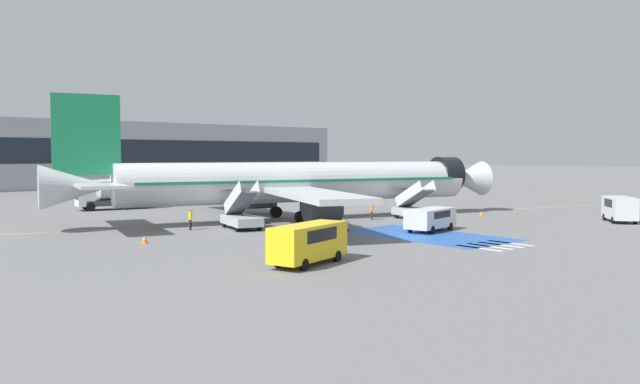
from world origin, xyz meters
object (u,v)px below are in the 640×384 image
object	(u,v)px
traffic_cone_1	(481,214)
traffic_cone_0	(439,210)
service_van_2	(430,217)
ground_crew_0	(372,210)
terminal_building	(36,154)
service_van_0	(308,241)
boarding_stairs_forward	(414,209)
fuel_tanker	(117,194)
ground_crew_1	(190,218)
boarding_stairs_aft	(241,217)
service_van_1	(620,207)
baggage_cart	(333,227)
traffic_cone_2	(145,239)
airliner	(297,183)

from	to	relation	value
traffic_cone_1	traffic_cone_0	bearing A→B (deg)	95.00
traffic_cone_0	traffic_cone_1	size ratio (longest dim) A/B	1.27
service_van_2	traffic_cone_0	size ratio (longest dim) A/B	8.25
ground_crew_0	terminal_building	size ratio (longest dim) A/B	0.01
terminal_building	ground_crew_0	bearing A→B (deg)	-83.39
service_van_0	ground_crew_0	distance (m)	24.66
boarding_stairs_forward	fuel_tanker	bearing A→B (deg)	134.40
fuel_tanker	terminal_building	bearing A→B (deg)	1.70
traffic_cone_1	ground_crew_1	bearing A→B (deg)	163.46
traffic_cone_0	ground_crew_0	bearing A→B (deg)	-177.31
boarding_stairs_forward	service_van_2	world-z (taller)	boarding_stairs_forward
traffic_cone_1	ground_crew_0	bearing A→B (deg)	157.25
boarding_stairs_forward	terminal_building	size ratio (longest dim) A/B	0.04
traffic_cone_0	terminal_building	world-z (taller)	terminal_building
ground_crew_0	ground_crew_1	bearing A→B (deg)	133.79
boarding_stairs_aft	fuel_tanker	size ratio (longest dim) A/B	0.63
boarding_stairs_forward	service_van_1	world-z (taller)	boarding_stairs_forward
baggage_cart	traffic_cone_2	xyz separation A→B (m)	(-14.80, 2.81, 0.02)
service_van_0	ground_crew_0	xyz separation A→B (m)	(19.62, 14.94, -0.41)
traffic_cone_1	terminal_building	world-z (taller)	terminal_building
service_van_1	boarding_stairs_forward	bearing A→B (deg)	-177.84
boarding_stairs_aft	traffic_cone_2	world-z (taller)	boarding_stairs_aft
service_van_1	fuel_tanker	bearing A→B (deg)	174.57
ground_crew_1	terminal_building	distance (m)	73.46
baggage_cart	traffic_cone_2	size ratio (longest dim) A/B	5.45
service_van_0	traffic_cone_2	bearing A→B (deg)	-3.24
fuel_tanker	traffic_cone_0	world-z (taller)	fuel_tanker
airliner	fuel_tanker	bearing A→B (deg)	-145.74
traffic_cone_1	traffic_cone_2	world-z (taller)	traffic_cone_2
service_van_2	service_van_1	bearing A→B (deg)	57.61
airliner	service_van_0	xyz separation A→B (m)	(-14.13, -19.33, -2.19)
airliner	traffic_cone_2	size ratio (longest dim) A/B	80.30
ground_crew_0	boarding_stairs_aft	bearing A→B (deg)	138.71
service_van_2	traffic_cone_2	world-z (taller)	service_van_2
traffic_cone_0	traffic_cone_1	bearing A→B (deg)	-85.00
airliner	traffic_cone_0	xyz separation A→B (m)	(15.88, -3.90, -3.20)
ground_crew_0	traffic_cone_2	size ratio (longest dim) A/B	2.98
terminal_building	ground_crew_1	bearing A→B (deg)	-96.37
traffic_cone_0	traffic_cone_2	size ratio (longest dim) A/B	1.20
service_van_2	ground_crew_0	distance (m)	9.64
ground_crew_0	terminal_building	xyz separation A→B (m)	(-8.87, 76.54, 5.28)
service_van_0	traffic_cone_0	world-z (taller)	service_van_0
airliner	traffic_cone_1	world-z (taller)	airliner
service_van_0	boarding_stairs_forward	bearing A→B (deg)	-78.93
boarding_stairs_forward	traffic_cone_2	world-z (taller)	boarding_stairs_forward
boarding_stairs_forward	boarding_stairs_aft	xyz separation A→B (m)	(-16.79, 4.04, 0.03)
boarding_stairs_forward	terminal_building	xyz separation A→B (m)	(-12.27, 78.84, 5.25)
baggage_cart	ground_crew_0	size ratio (longest dim) A/B	1.83
boarding_stairs_aft	traffic_cone_1	distance (m)	25.05
service_van_0	ground_crew_1	size ratio (longest dim) A/B	3.33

